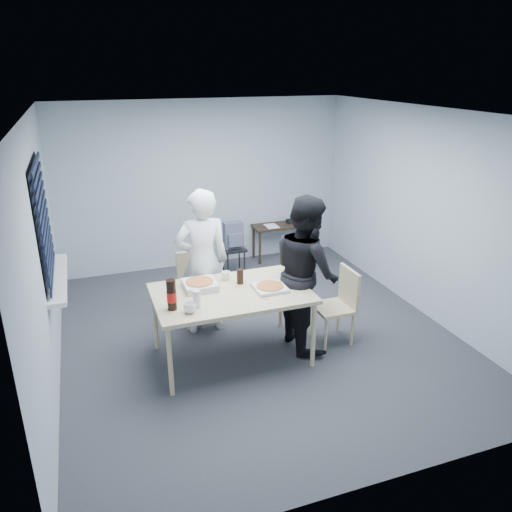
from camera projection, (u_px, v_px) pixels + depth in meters
name	position (u px, v px, depth m)	size (l,w,h in m)	color
room	(47.00, 230.00, 5.21)	(5.00, 5.00, 5.00)	#2B2B2F
dining_table	(231.00, 297.00, 5.32)	(1.65, 1.04, 0.80)	#D0BC8C
chair_far	(196.00, 282.00, 6.25)	(0.42, 0.42, 0.89)	#D0BC8C
chair_right	(340.00, 300.00, 5.76)	(0.42, 0.42, 0.89)	#D0BC8C
person_white	(202.00, 262.00, 5.87)	(0.65, 0.42, 1.77)	silver
person_black	(306.00, 272.00, 5.58)	(0.86, 0.47, 1.77)	black
side_table	(279.00, 229.00, 8.26)	(0.88, 0.39, 0.59)	#301C16
stool	(234.00, 254.00, 7.58)	(0.34, 0.34, 0.47)	black
backpack	(234.00, 236.00, 7.46)	(0.29, 0.21, 0.40)	#585C64
pizza_box_a	(200.00, 285.00, 5.37)	(0.35, 0.35, 0.09)	silver
pizza_box_b	(270.00, 287.00, 5.35)	(0.34, 0.34, 0.05)	silver
mug_a	(190.00, 308.00, 4.84)	(0.12, 0.12, 0.10)	white
mug_b	(226.00, 276.00, 5.59)	(0.10, 0.10, 0.09)	white
cola_glass	(240.00, 276.00, 5.47)	(0.08, 0.08, 0.17)	black
soda_bottle	(172.00, 295.00, 4.87)	(0.10, 0.10, 0.31)	black
plastic_cups	(197.00, 299.00, 4.93)	(0.07, 0.07, 0.18)	silver
rubber_band	(266.00, 298.00, 5.15)	(0.06, 0.06, 0.00)	red
papers	(272.00, 226.00, 8.16)	(0.20, 0.27, 0.00)	white
black_box	(291.00, 221.00, 8.32)	(0.14, 0.10, 0.06)	black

